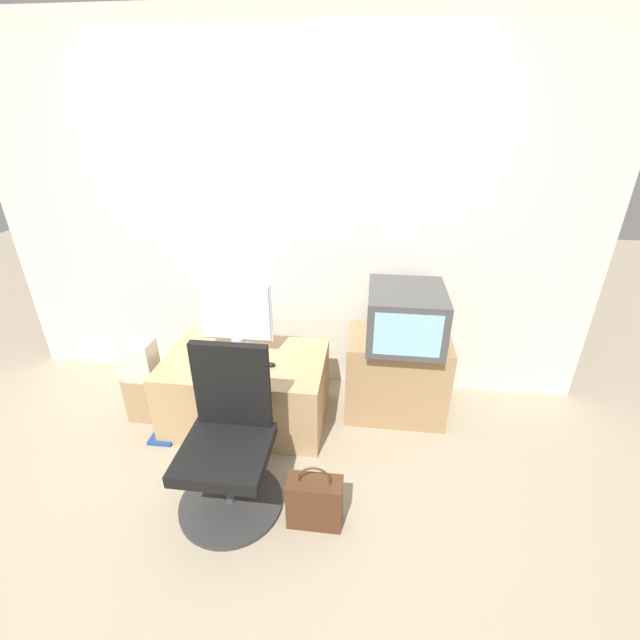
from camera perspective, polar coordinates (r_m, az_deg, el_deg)
ground_plane at (r=2.70m, az=-9.06°, el=-22.94°), size 12.00×12.00×0.00m
wall_back at (r=3.13m, az=-4.29°, el=12.91°), size 4.40×0.05×2.60m
desk at (r=3.10m, az=-9.75°, el=-9.05°), size 1.10×0.68×0.50m
side_stand at (r=3.15m, az=10.11°, el=-7.25°), size 0.70×0.46×0.62m
main_monitor at (r=2.93m, az=-11.17°, el=0.07°), size 0.50×0.24×0.51m
keyboard at (r=2.88m, az=-11.18°, el=-6.01°), size 0.36×0.14×0.01m
mouse at (r=2.84m, az=-6.55°, el=-5.94°), size 0.06×0.04×0.03m
crt_tv at (r=2.88m, az=11.30°, el=0.53°), size 0.50×0.55×0.37m
office_chair at (r=2.49m, az=-12.06°, el=-16.36°), size 0.58×0.58×0.94m
cardboard_box_lower at (r=3.35m, az=-21.95°, el=-9.46°), size 0.26×0.18×0.35m
cardboard_box_upper at (r=3.19m, az=-22.90°, el=-4.89°), size 0.21×0.16×0.28m
handbag at (r=2.48m, az=-0.71°, el=-23.02°), size 0.29×0.14×0.40m
book at (r=3.21m, az=-20.27°, el=-14.66°), size 0.17×0.12×0.02m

